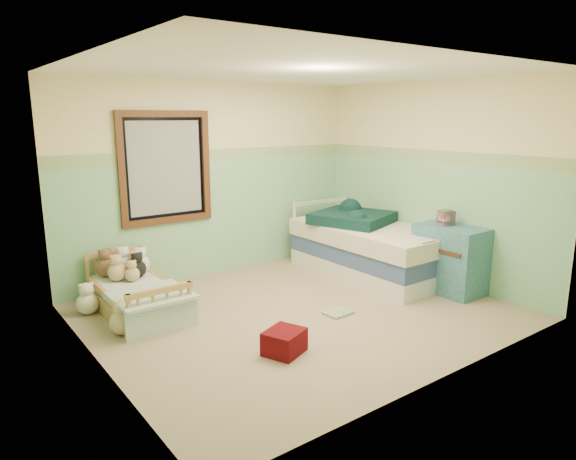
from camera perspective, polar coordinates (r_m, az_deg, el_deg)
floor at (r=5.56m, az=1.42°, el=-9.22°), size 4.20×3.60×0.02m
ceiling at (r=5.18m, az=1.58°, el=17.62°), size 4.20×3.60×0.02m
wall_back at (r=6.72m, az=-8.08°, el=5.57°), size 4.20×0.04×2.50m
wall_front at (r=3.99m, az=17.67°, el=0.37°), size 4.20×0.04×2.50m
wall_left at (r=4.28m, az=-21.21°, el=0.89°), size 0.04×3.60×2.50m
wall_right at (r=6.72m, az=15.78°, el=5.22°), size 0.04×3.60×2.50m
wainscot_mint at (r=6.78m, az=-7.89°, el=1.37°), size 4.20×0.01×1.50m
border_strip at (r=6.68m, az=-8.10°, el=8.33°), size 4.20×0.01×0.15m
window_frame at (r=6.36m, az=-13.53°, el=6.77°), size 1.16×0.06×1.36m
window_blinds at (r=6.37m, az=-13.56°, el=6.78°), size 0.92×0.01×1.12m
toddler_bed_frame at (r=5.76m, az=-16.54°, el=-7.95°), size 0.68×1.36×0.17m
toddler_mattress at (r=5.71m, az=-16.63°, el=-6.57°), size 0.62×1.30×0.12m
patchwork_quilt at (r=5.31m, az=-15.08°, el=-7.07°), size 0.74×0.68×0.03m
plush_bed_brown at (r=6.07m, az=-19.71°, el=-3.95°), size 0.22×0.22×0.22m
plush_bed_white at (r=6.13m, az=-17.92°, el=-3.70°), size 0.22×0.22×0.22m
plush_bed_tan at (r=5.88m, az=-18.60°, el=-4.48°), size 0.20×0.20×0.20m
plush_bed_dark at (r=5.95m, az=-16.49°, el=-4.19°), size 0.19×0.19×0.19m
plush_floor_cream at (r=5.85m, az=-21.54°, el=-7.67°), size 0.23×0.23×0.23m
plush_floor_tan at (r=5.22m, az=-18.05°, el=-9.81°), size 0.24×0.24×0.24m
twin_bed_frame at (r=6.86m, az=9.10°, el=-4.07°), size 1.04×2.07×0.22m
twin_boxspring at (r=6.80m, az=9.17°, el=-2.29°), size 1.04×2.07×0.22m
twin_mattress at (r=6.75m, az=9.23°, el=-0.48°), size 1.08×2.11×0.22m
teal_blanket at (r=6.88m, az=7.21°, el=1.37°), size 1.14×1.17×0.14m
dresser at (r=6.37m, az=17.67°, el=-3.11°), size 0.50×0.80×0.80m
book_stack at (r=6.31m, az=17.29°, el=1.29°), size 0.19×0.16×0.17m
red_pillow at (r=4.61m, az=-0.42°, el=-12.41°), size 0.43×0.40×0.21m
floor_book at (r=5.51m, az=5.64°, el=-9.21°), size 0.29×0.23×0.03m
extra_plush_0 at (r=6.06m, az=-16.71°, el=-3.93°), size 0.19×0.19×0.19m
extra_plush_1 at (r=6.10m, az=-16.15°, el=-3.71°), size 0.21×0.21×0.21m
extra_plush_2 at (r=5.82m, az=-17.03°, el=-4.76°), size 0.16×0.16×0.16m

